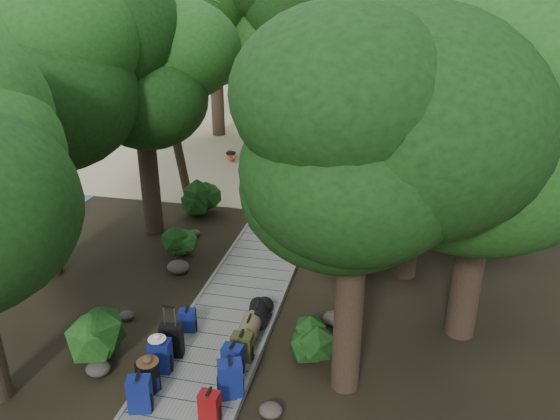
% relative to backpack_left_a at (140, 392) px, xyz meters
% --- Properties ---
extents(ground, '(120.00, 120.00, 0.00)m').
position_rel_backpack_left_a_xyz_m(ground, '(0.65, 4.37, -0.49)').
color(ground, black).
rests_on(ground, ground).
extents(sand_beach, '(40.00, 22.00, 0.02)m').
position_rel_backpack_left_a_xyz_m(sand_beach, '(0.65, 20.37, -0.48)').
color(sand_beach, tan).
rests_on(sand_beach, ground).
extents(distant_hill, '(32.00, 16.00, 12.00)m').
position_rel_backpack_left_a_xyz_m(distant_hill, '(-39.35, 52.37, -0.49)').
color(distant_hill, black).
rests_on(distant_hill, ground).
extents(boardwalk, '(2.00, 12.00, 0.12)m').
position_rel_backpack_left_a_xyz_m(boardwalk, '(0.65, 5.37, -0.43)').
color(boardwalk, gray).
rests_on(boardwalk, ground).
extents(backpack_left_a, '(0.46, 0.37, 0.74)m').
position_rel_backpack_left_a_xyz_m(backpack_left_a, '(0.00, 0.00, 0.00)').
color(backpack_left_a, navy).
rests_on(backpack_left_a, boardwalk).
extents(backpack_left_b, '(0.43, 0.36, 0.67)m').
position_rel_backpack_left_a_xyz_m(backpack_left_b, '(-0.08, 0.49, -0.04)').
color(backpack_left_b, black).
rests_on(backpack_left_b, boardwalk).
extents(backpack_left_c, '(0.42, 0.32, 0.75)m').
position_rel_backpack_left_a_xyz_m(backpack_left_c, '(-0.09, 1.06, 0.00)').
color(backpack_left_c, navy).
rests_on(backpack_left_c, boardwalk).
extents(backpack_left_d, '(0.40, 0.32, 0.54)m').
position_rel_backpack_left_a_xyz_m(backpack_left_d, '(-0.07, 2.40, -0.10)').
color(backpack_left_d, navy).
rests_on(backpack_left_d, boardwalk).
extents(backpack_right_a, '(0.36, 0.26, 0.61)m').
position_rel_backpack_left_a_xyz_m(backpack_right_a, '(1.25, 0.05, -0.07)').
color(backpack_right_a, maroon).
rests_on(backpack_right_a, boardwalk).
extents(backpack_right_b, '(0.52, 0.45, 0.79)m').
position_rel_backpack_left_a_xyz_m(backpack_right_b, '(1.42, 0.68, 0.02)').
color(backpack_right_b, navy).
rests_on(backpack_right_b, boardwalk).
extents(backpack_right_c, '(0.40, 0.30, 0.66)m').
position_rel_backpack_left_a_xyz_m(backpack_right_c, '(1.28, 1.29, -0.04)').
color(backpack_right_c, navy).
rests_on(backpack_right_c, boardwalk).
extents(backpack_right_d, '(0.41, 0.30, 0.61)m').
position_rel_backpack_left_a_xyz_m(backpack_right_d, '(1.33, 1.73, -0.07)').
color(backpack_right_d, '#3B3F16').
rests_on(backpack_right_d, boardwalk).
extents(duffel_right_khaki, '(0.45, 0.65, 0.43)m').
position_rel_backpack_left_a_xyz_m(duffel_right_khaki, '(1.28, 2.47, -0.16)').
color(duffel_right_khaki, brown).
rests_on(duffel_right_khaki, boardwalk).
extents(duffel_right_black, '(0.55, 0.75, 0.43)m').
position_rel_backpack_left_a_xyz_m(duffel_right_black, '(1.32, 3.01, -0.16)').
color(duffel_right_black, black).
rests_on(duffel_right_black, boardwalk).
extents(suitcase_on_boardwalk, '(0.48, 0.32, 0.69)m').
position_rel_backpack_left_a_xyz_m(suitcase_on_boardwalk, '(-0.06, 1.53, -0.03)').
color(suitcase_on_boardwalk, black).
rests_on(suitcase_on_boardwalk, boardwalk).
extents(lone_suitcase_on_sand, '(0.48, 0.33, 0.70)m').
position_rel_backpack_left_a_xyz_m(lone_suitcase_on_sand, '(0.90, 12.28, -0.12)').
color(lone_suitcase_on_sand, black).
rests_on(lone_suitcase_on_sand, sand_beach).
extents(hat_brown, '(0.40, 0.40, 0.12)m').
position_rel_backpack_left_a_xyz_m(hat_brown, '(-0.03, 0.44, 0.36)').
color(hat_brown, '#51351E').
rests_on(hat_brown, backpack_left_b).
extents(hat_white, '(0.34, 0.34, 0.11)m').
position_rel_backpack_left_a_xyz_m(hat_white, '(-0.10, 1.00, 0.43)').
color(hat_white, silver).
rests_on(hat_white, backpack_left_c).
extents(kayak, '(1.81, 3.16, 0.31)m').
position_rel_backpack_left_a_xyz_m(kayak, '(-2.96, 14.70, -0.32)').
color(kayak, '#AF320F').
rests_on(kayak, sand_beach).
extents(sun_lounger, '(1.19, 1.84, 0.57)m').
position_rel_backpack_left_a_xyz_m(sun_lounger, '(4.49, 13.75, -0.19)').
color(sun_lounger, silver).
rests_on(sun_lounger, sand_beach).
extents(tree_right_a, '(4.47, 4.47, 7.44)m').
position_rel_backpack_left_a_xyz_m(tree_right_a, '(3.39, 1.54, 3.23)').
color(tree_right_a, black).
rests_on(tree_right_a, ground).
extents(tree_right_b, '(4.90, 4.90, 8.74)m').
position_rel_backpack_left_a_xyz_m(tree_right_b, '(5.63, 3.75, 3.88)').
color(tree_right_b, black).
rests_on(tree_right_b, ground).
extents(tree_right_c, '(4.86, 4.86, 8.42)m').
position_rel_backpack_left_a_xyz_m(tree_right_c, '(4.42, 6.07, 3.72)').
color(tree_right_c, black).
rests_on(tree_right_c, ground).
extents(tree_right_d, '(6.59, 6.59, 12.08)m').
position_rel_backpack_left_a_xyz_m(tree_right_d, '(5.93, 7.77, 5.55)').
color(tree_right_d, black).
rests_on(tree_right_d, ground).
extents(tree_right_e, '(4.75, 4.75, 8.55)m').
position_rel_backpack_left_a_xyz_m(tree_right_e, '(5.17, 10.79, 3.78)').
color(tree_right_e, black).
rests_on(tree_right_e, ground).
extents(tree_right_f, '(6.21, 6.21, 11.09)m').
position_rel_backpack_left_a_xyz_m(tree_right_f, '(6.95, 14.04, 5.05)').
color(tree_right_f, black).
rests_on(tree_right_f, ground).
extents(tree_left_b, '(4.91, 4.91, 8.83)m').
position_rel_backpack_left_a_xyz_m(tree_left_b, '(-4.55, 4.11, 3.92)').
color(tree_left_b, black).
rests_on(tree_left_b, ground).
extents(tree_left_c, '(4.55, 4.55, 7.92)m').
position_rel_backpack_left_a_xyz_m(tree_left_c, '(-3.04, 7.15, 3.47)').
color(tree_left_c, black).
rests_on(tree_left_c, ground).
extents(tree_back_a, '(5.62, 5.62, 9.73)m').
position_rel_backpack_left_a_xyz_m(tree_back_a, '(-1.25, 19.06, 4.37)').
color(tree_back_a, black).
rests_on(tree_back_a, ground).
extents(tree_back_b, '(6.07, 6.07, 10.84)m').
position_rel_backpack_left_a_xyz_m(tree_back_b, '(2.13, 19.75, 4.93)').
color(tree_back_b, black).
rests_on(tree_back_b, ground).
extents(tree_back_c, '(5.36, 5.36, 9.65)m').
position_rel_backpack_left_a_xyz_m(tree_back_c, '(5.72, 20.47, 4.33)').
color(tree_back_c, black).
rests_on(tree_back_c, ground).
extents(tree_back_d, '(5.30, 5.30, 8.84)m').
position_rel_backpack_left_a_xyz_m(tree_back_d, '(-4.67, 18.19, 3.93)').
color(tree_back_d, black).
rests_on(tree_back_d, ground).
extents(palm_right_a, '(4.30, 4.30, 7.34)m').
position_rel_backpack_left_a_xyz_m(palm_right_a, '(3.42, 10.39, 3.18)').
color(palm_right_a, '#173B10').
rests_on(palm_right_a, ground).
extents(palm_right_b, '(4.71, 4.71, 9.09)m').
position_rel_backpack_left_a_xyz_m(palm_right_b, '(5.87, 15.14, 4.06)').
color(palm_right_b, '#173B10').
rests_on(palm_right_b, ground).
extents(palm_right_c, '(4.52, 4.52, 7.19)m').
position_rel_backpack_left_a_xyz_m(palm_right_c, '(3.15, 16.31, 3.10)').
color(palm_right_c, '#173B10').
rests_on(palm_right_c, ground).
extents(palm_left_a, '(4.28, 4.28, 6.82)m').
position_rel_backpack_left_a_xyz_m(palm_left_a, '(-3.54, 10.43, 2.92)').
color(palm_left_a, '#173B10').
rests_on(palm_left_a, ground).
extents(rock_left_a, '(0.49, 0.44, 0.27)m').
position_rel_backpack_left_a_xyz_m(rock_left_a, '(-1.30, 0.81, -0.36)').
color(rock_left_a, '#4C473F').
rests_on(rock_left_a, ground).
extents(rock_left_b, '(0.34, 0.31, 0.19)m').
position_rel_backpack_left_a_xyz_m(rock_left_b, '(-1.64, 2.64, -0.40)').
color(rock_left_b, '#4C473F').
rests_on(rock_left_b, ground).
extents(rock_left_c, '(0.59, 0.53, 0.32)m').
position_rel_backpack_left_a_xyz_m(rock_left_c, '(-1.33, 4.89, -0.33)').
color(rock_left_c, '#4C473F').
rests_on(rock_left_c, ground).
extents(rock_left_d, '(0.34, 0.31, 0.19)m').
position_rel_backpack_left_a_xyz_m(rock_left_d, '(-1.70, 7.07, -0.40)').
color(rock_left_d, '#4C473F').
rests_on(rock_left_d, ground).
extents(rock_right_a, '(0.42, 0.38, 0.23)m').
position_rel_backpack_left_a_xyz_m(rock_right_a, '(2.21, 0.48, -0.38)').
color(rock_right_a, '#4C473F').
rests_on(rock_right_a, ground).
extents(rock_right_b, '(0.54, 0.49, 0.30)m').
position_rel_backpack_left_a_xyz_m(rock_right_b, '(2.96, 3.46, -0.34)').
color(rock_right_b, '#4C473F').
rests_on(rock_right_b, ground).
extents(rock_right_c, '(0.30, 0.27, 0.17)m').
position_rel_backpack_left_a_xyz_m(rock_right_c, '(2.35, 5.90, -0.41)').
color(rock_right_c, '#4C473F').
rests_on(rock_right_c, ground).
extents(rock_right_d, '(0.48, 0.43, 0.26)m').
position_rel_backpack_left_a_xyz_m(rock_right_d, '(3.42, 8.67, -0.36)').
color(rock_right_d, '#4C473F').
rests_on(rock_right_d, ground).
extents(shrub_left_a, '(1.18, 1.18, 1.06)m').
position_rel_backpack_left_a_xyz_m(shrub_left_a, '(-1.39, 1.32, 0.04)').
color(shrub_left_a, '#1A4414').
rests_on(shrub_left_a, ground).
extents(shrub_left_b, '(0.84, 0.84, 0.76)m').
position_rel_backpack_left_a_xyz_m(shrub_left_b, '(-1.68, 5.69, -0.11)').
color(shrub_left_b, '#1A4414').
rests_on(shrub_left_b, ground).
extents(shrub_left_c, '(1.30, 1.30, 1.17)m').
position_rel_backpack_left_a_xyz_m(shrub_left_c, '(-2.15, 8.68, 0.09)').
color(shrub_left_c, '#1A4414').
rests_on(shrub_left_c, ground).
extents(shrub_right_a, '(0.91, 0.91, 0.82)m').
position_rel_backpack_left_a_xyz_m(shrub_right_a, '(2.67, 2.22, -0.08)').
color(shrub_right_a, '#1A4414').
rests_on(shrub_right_a, ground).
extents(shrub_right_b, '(1.36, 1.36, 1.23)m').
position_rel_backpack_left_a_xyz_m(shrub_right_b, '(3.02, 6.21, 0.12)').
color(shrub_right_b, '#1A4414').
rests_on(shrub_right_b, ground).
extents(shrub_right_c, '(0.95, 0.95, 0.86)m').
position_rel_backpack_left_a_xyz_m(shrub_right_c, '(2.35, 9.77, -0.06)').
color(shrub_right_c, '#1A4414').
rests_on(shrub_right_c, ground).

